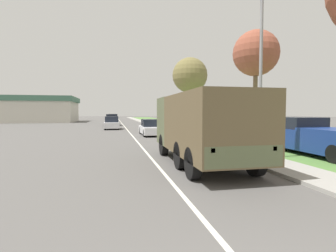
{
  "coord_description": "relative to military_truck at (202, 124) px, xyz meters",
  "views": [
    {
      "loc": [
        -1.71,
        -0.64,
        2.1
      ],
      "look_at": [
        0.72,
        10.74,
        1.47
      ],
      "focal_mm": 28.0,
      "sensor_mm": 36.0,
      "label": 1
    }
  ],
  "objects": [
    {
      "name": "car_third_ahead",
      "position": [
        -3.56,
        31.82,
        -0.82
      ],
      "size": [
        1.92,
        4.34,
        1.75
      ],
      "color": "black",
      "rests_on": "ground"
    },
    {
      "name": "car_nearest_ahead",
      "position": [
        -0.07,
        13.46,
        -0.94
      ],
      "size": [
        1.79,
        4.82,
        1.44
      ],
      "color": "silver",
      "rests_on": "ground"
    },
    {
      "name": "lamp_post",
      "position": [
        2.77,
        0.63,
        3.19
      ],
      "size": [
        1.69,
        0.24,
        7.95
      ],
      "color": "gray",
      "rests_on": "sidewalk_right"
    },
    {
      "name": "tree_mid_right",
      "position": [
        6.46,
        7.03,
        4.59
      ],
      "size": [
        3.21,
        3.21,
        7.83
      ],
      "color": "brown",
      "rests_on": "grass_strip_right"
    },
    {
      "name": "lane_centre_stripe",
      "position": [
        -1.79,
        30.69,
        -1.59
      ],
      "size": [
        0.12,
        120.0,
        0.0
      ],
      "color": "silver",
      "rests_on": "ground"
    },
    {
      "name": "pickup_truck",
      "position": [
        6.19,
        0.9,
        -0.71
      ],
      "size": [
        2.08,
        5.45,
        1.8
      ],
      "color": "navy",
      "rests_on": "grass_strip_right"
    },
    {
      "name": "ground_plane",
      "position": [
        -1.79,
        30.69,
        -1.6
      ],
      "size": [
        180.0,
        180.0,
        0.0
      ],
      "primitive_type": "plane",
      "color": "#565451"
    },
    {
      "name": "tree_far_right",
      "position": [
        6.0,
        21.53,
        5.04
      ],
      "size": [
        4.35,
        4.35,
        8.81
      ],
      "color": "brown",
      "rests_on": "grass_strip_right"
    },
    {
      "name": "grass_strip_right",
      "position": [
        7.11,
        30.69,
        -1.59
      ],
      "size": [
        7.0,
        120.0,
        0.02
      ],
      "color": "#56843D",
      "rests_on": "ground"
    },
    {
      "name": "car_second_ahead",
      "position": [
        -3.57,
        22.6,
        -0.9
      ],
      "size": [
        1.77,
        3.92,
        1.56
      ],
      "color": "silver",
      "rests_on": "ground"
    },
    {
      "name": "building_distant",
      "position": [
        -20.48,
        48.98,
        1.04
      ],
      "size": [
        19.04,
        13.23,
        5.2
      ],
      "color": "beige",
      "rests_on": "ground"
    },
    {
      "name": "military_truck",
      "position": [
        0.0,
        0.0,
        0.0
      ],
      "size": [
        2.44,
        7.07,
        2.78
      ],
      "color": "#545B3D",
      "rests_on": "ground"
    },
    {
      "name": "car_fourth_ahead",
      "position": [
        -3.41,
        41.49,
        -0.84
      ],
      "size": [
        1.77,
        4.0,
        1.71
      ],
      "color": "silver",
      "rests_on": "ground"
    },
    {
      "name": "sidewalk_right",
      "position": [
        2.71,
        30.69,
        -1.54
      ],
      "size": [
        1.8,
        120.0,
        0.12
      ],
      "color": "#9E9B93",
      "rests_on": "ground"
    }
  ]
}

